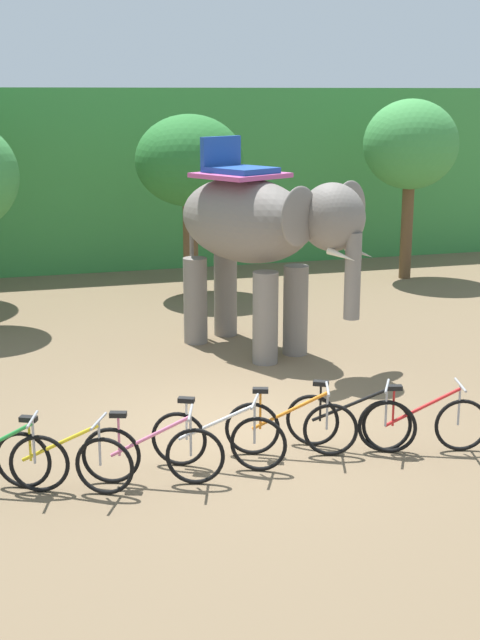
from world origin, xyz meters
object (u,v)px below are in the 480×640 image
(tree_far_right, at_px, (189,162))
(elephant, at_px, (258,230))
(bike_orange, at_px, (291,427))
(bike_pink, at_px, (153,453))
(bike_yellow, at_px, (63,461))
(bike_black, at_px, (350,421))
(bike_red, at_px, (423,423))
(tree_right, at_px, (411,146))
(bike_white, at_px, (218,439))

(tree_far_right, bearing_deg, elephant, -89.08)
(tree_far_right, xyz_separation_m, bike_orange, (-0.89, -9.53, -2.63))
(tree_far_right, height_order, bike_pink, tree_far_right)
(elephant, distance_m, bike_orange, 5.03)
(tree_far_right, relative_size, bike_pink, 2.47)
(elephant, height_order, bike_yellow, elephant)
(bike_black, xyz_separation_m, bike_red, (0.88, -0.33, 0.00))
(tree_far_right, relative_size, tree_right, 0.93)
(bike_yellow, relative_size, bike_white, 1.00)
(elephant, height_order, bike_pink, elephant)
(tree_right, bearing_deg, tree_far_right, -177.71)
(bike_yellow, bearing_deg, bike_red, -1.10)
(bike_orange, distance_m, bike_red, 1.72)
(tree_right, height_order, bike_white, tree_right)
(bike_yellow, height_order, bike_red, same)
(tree_right, distance_m, bike_orange, 12.05)
(elephant, distance_m, bike_red, 5.31)
(elephant, distance_m, bike_white, 5.43)
(tree_right, height_order, bike_pink, tree_right)
(bike_red, bearing_deg, elephant, 98.24)
(bike_white, bearing_deg, bike_orange, 7.80)
(bike_black, bearing_deg, bike_yellow, -176.28)
(tree_far_right, height_order, bike_red, tree_far_right)
(elephant, relative_size, bike_red, 2.46)
(tree_far_right, height_order, bike_black, tree_far_right)
(elephant, height_order, bike_orange, elephant)
(bike_white, xyz_separation_m, bike_red, (2.69, -0.22, 0.00))
(bike_black, bearing_deg, tree_right, 60.03)
(bike_yellow, xyz_separation_m, bike_red, (4.59, -0.09, 0.00))
(elephant, height_order, bike_red, elephant)
(bike_red, bearing_deg, bike_yellow, 178.90)
(bike_orange, xyz_separation_m, bike_black, (0.81, -0.02, 0.00))
(elephant, xyz_separation_m, bike_orange, (-0.97, -4.59, -1.82))
(tree_right, distance_m, bike_red, 11.54)
(elephant, height_order, bike_white, elephant)
(elephant, xyz_separation_m, bike_black, (-0.16, -4.61, -1.82))
(elephant, bearing_deg, tree_right, 43.35)
(bike_white, distance_m, bike_black, 1.81)
(elephant, bearing_deg, bike_red, -81.76)
(bike_pink, relative_size, bike_white, 1.05)
(bike_red, bearing_deg, bike_black, 159.43)
(tree_far_right, relative_size, bike_orange, 2.48)
(bike_orange, bearing_deg, bike_black, -1.75)
(tree_right, distance_m, bike_white, 12.72)
(bike_yellow, bearing_deg, elephant, 51.40)
(bike_yellow, bearing_deg, bike_orange, 5.23)
(bike_red, bearing_deg, bike_pink, 179.98)
(bike_pink, relative_size, bike_red, 0.99)
(tree_right, distance_m, bike_yellow, 14.01)
(tree_right, relative_size, elephant, 1.07)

